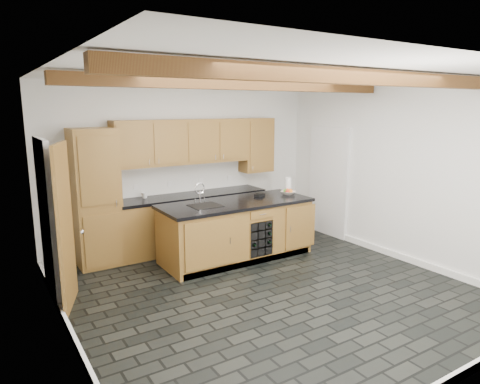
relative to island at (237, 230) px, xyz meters
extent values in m
plane|color=black|center=(-0.31, -1.28, -0.46)|extent=(5.00, 5.00, 0.00)
plane|color=white|center=(-0.31, 1.22, 0.94)|extent=(5.00, 0.00, 5.00)
plane|color=white|center=(-2.81, -1.28, 0.94)|extent=(0.00, 5.00, 5.00)
plane|color=white|center=(2.19, -1.28, 0.94)|extent=(0.00, 5.00, 5.00)
plane|color=white|center=(-0.31, -1.28, 2.34)|extent=(5.00, 5.00, 0.00)
cube|color=brown|center=(-0.31, -2.48, 2.24)|extent=(4.90, 0.15, 0.15)
cube|color=brown|center=(-0.31, -0.68, 2.24)|extent=(4.90, 0.15, 0.15)
cube|color=white|center=(-2.79, -1.28, -0.41)|extent=(0.04, 5.00, 0.10)
cube|color=white|center=(2.17, -1.28, -0.41)|extent=(0.04, 5.00, 0.10)
cube|color=white|center=(-2.78, 0.02, 0.56)|extent=(0.06, 0.94, 2.04)
cube|color=olive|center=(-2.63, -0.33, 0.54)|extent=(0.31, 0.77, 2.00)
cube|color=white|center=(2.16, 0.22, 0.56)|extent=(0.06, 0.98, 2.04)
cube|color=black|center=(2.19, 0.22, 0.54)|extent=(0.02, 0.86, 1.96)
cube|color=olive|center=(-1.96, 0.92, 0.59)|extent=(0.65, 0.60, 2.10)
cube|color=olive|center=(-0.33, 0.92, -0.02)|extent=(2.60, 0.60, 0.88)
cube|color=black|center=(-0.33, 0.92, 0.44)|extent=(2.64, 0.62, 0.05)
cube|color=white|center=(-0.33, 1.21, 0.73)|extent=(2.60, 0.02, 0.52)
cube|color=olive|center=(-0.43, 1.04, 1.36)|extent=(2.40, 0.35, 0.75)
cube|color=olive|center=(1.07, 1.04, 1.24)|extent=(0.60, 0.35, 1.00)
cube|color=olive|center=(-0.01, 0.02, -0.02)|extent=(2.40, 0.90, 0.88)
cube|color=black|center=(-0.01, 0.02, 0.44)|extent=(2.46, 0.96, 0.05)
cube|color=olive|center=(-0.73, -0.45, 0.02)|extent=(0.80, 0.02, 0.70)
cube|color=olive|center=(0.94, -0.45, 0.02)|extent=(0.60, 0.02, 0.70)
cube|color=black|center=(0.17, -0.29, -0.06)|extent=(0.42, 0.30, 0.56)
cylinder|color=black|center=(0.03, -0.33, -0.13)|extent=(0.07, 0.26, 0.07)
cylinder|color=black|center=(0.31, -0.33, -0.13)|extent=(0.07, 0.26, 0.07)
cylinder|color=black|center=(0.31, -0.33, 0.01)|extent=(0.07, 0.26, 0.07)
cylinder|color=black|center=(0.31, -0.33, 0.15)|extent=(0.07, 0.26, 0.07)
cube|color=black|center=(-0.56, 0.02, 0.46)|extent=(0.45, 0.40, 0.02)
cylinder|color=silver|center=(-0.56, 0.20, 0.57)|extent=(0.02, 0.02, 0.20)
torus|color=silver|center=(-0.56, 0.20, 0.71)|extent=(0.18, 0.02, 0.18)
cylinder|color=silver|center=(-0.64, 0.20, 0.51)|extent=(0.02, 0.02, 0.08)
cylinder|color=silver|center=(-0.48, 0.20, 0.51)|extent=(0.02, 0.02, 0.08)
cube|color=black|center=(0.54, 0.15, 0.49)|extent=(0.21, 0.17, 0.04)
cylinder|color=black|center=(0.54, 0.15, 0.51)|extent=(0.12, 0.12, 0.02)
imported|color=silver|center=(1.05, 0.02, 0.49)|extent=(0.31, 0.31, 0.06)
sphere|color=#C14119|center=(1.10, 0.02, 0.53)|extent=(0.07, 0.07, 0.07)
sphere|color=orange|center=(1.06, 0.06, 0.53)|extent=(0.07, 0.07, 0.07)
sphere|color=#4C8B25|center=(1.01, 0.05, 0.53)|extent=(0.07, 0.07, 0.07)
sphere|color=#B8301B|center=(1.01, -0.01, 0.53)|extent=(0.07, 0.07, 0.07)
sphere|color=orange|center=(1.06, -0.03, 0.53)|extent=(0.07, 0.07, 0.07)
cylinder|color=white|center=(1.11, 0.11, 0.61)|extent=(0.11, 0.11, 0.28)
imported|color=white|center=(-1.14, 1.04, 0.51)|extent=(0.14, 0.14, 0.10)
camera|label=1|loc=(-3.49, -5.61, 1.94)|focal=32.00mm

